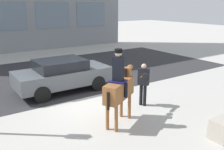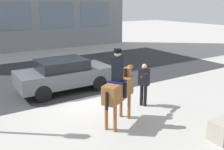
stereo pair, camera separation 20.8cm
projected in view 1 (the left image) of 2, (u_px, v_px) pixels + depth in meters
name	position (u px, v px, depth m)	size (l,w,h in m)	color
ground_plane	(86.00, 102.00, 10.13)	(80.00, 80.00, 0.00)	#B2AFA8
road_surface	(46.00, 76.00, 13.91)	(21.43, 8.50, 0.01)	#2D2D30
mounted_horse_lead	(119.00, 87.00, 8.02)	(1.71, 1.16, 2.53)	brown
pedestrian_bystander	(143.00, 81.00, 9.56)	(0.77, 0.70, 1.68)	black
street_car_near_lane	(62.00, 74.00, 11.31)	(4.22, 1.98, 1.47)	#51565B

